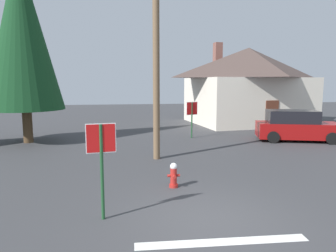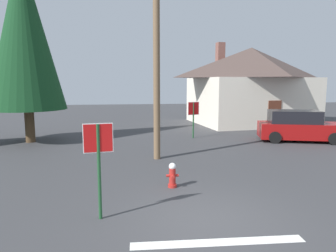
{
  "view_description": "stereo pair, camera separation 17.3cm",
  "coord_description": "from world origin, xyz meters",
  "px_view_note": "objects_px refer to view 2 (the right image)",
  "views": [
    {
      "loc": [
        -2.08,
        -6.68,
        3.22
      ],
      "look_at": [
        -0.23,
        5.0,
        1.55
      ],
      "focal_mm": 33.01,
      "sensor_mm": 36.0,
      "label": 1
    },
    {
      "loc": [
        -1.91,
        -6.7,
        3.22
      ],
      "look_at": [
        -0.23,
        5.0,
        1.55
      ],
      "focal_mm": 33.01,
      "sensor_mm": 36.0,
      "label": 2
    }
  ],
  "objects_px": {
    "fire_hydrant": "(172,175)",
    "stop_sign_far": "(193,112)",
    "stop_sign_near": "(99,152)",
    "pine_tree_tall_left": "(24,31)",
    "utility_pole": "(157,63)",
    "parked_car": "(298,127)",
    "house": "(250,84)"
  },
  "relations": [
    {
      "from": "fire_hydrant",
      "to": "stop_sign_far",
      "type": "relative_size",
      "value": 0.36
    },
    {
      "from": "stop_sign_near",
      "to": "pine_tree_tall_left",
      "type": "distance_m",
      "value": 12.04
    },
    {
      "from": "utility_pole",
      "to": "parked_car",
      "type": "relative_size",
      "value": 1.63
    },
    {
      "from": "stop_sign_near",
      "to": "parked_car",
      "type": "relative_size",
      "value": 0.49
    },
    {
      "from": "stop_sign_near",
      "to": "fire_hydrant",
      "type": "relative_size",
      "value": 2.98
    },
    {
      "from": "utility_pole",
      "to": "stop_sign_far",
      "type": "height_order",
      "value": "utility_pole"
    },
    {
      "from": "stop_sign_near",
      "to": "parked_car",
      "type": "distance_m",
      "value": 13.29
    },
    {
      "from": "fire_hydrant",
      "to": "house",
      "type": "height_order",
      "value": "house"
    },
    {
      "from": "parked_car",
      "to": "pine_tree_tall_left",
      "type": "distance_m",
      "value": 15.58
    },
    {
      "from": "pine_tree_tall_left",
      "to": "utility_pole",
      "type": "bearing_deg",
      "value": -36.04
    },
    {
      "from": "fire_hydrant",
      "to": "parked_car",
      "type": "height_order",
      "value": "parked_car"
    },
    {
      "from": "stop_sign_near",
      "to": "utility_pole",
      "type": "bearing_deg",
      "value": 70.85
    },
    {
      "from": "house",
      "to": "stop_sign_near",
      "type": "bearing_deg",
      "value": -122.9
    },
    {
      "from": "house",
      "to": "pine_tree_tall_left",
      "type": "xyz_separation_m",
      "value": [
        -15.04,
        -5.97,
        2.78
      ]
    },
    {
      "from": "parked_car",
      "to": "house",
      "type": "bearing_deg",
      "value": 86.97
    },
    {
      "from": "pine_tree_tall_left",
      "to": "fire_hydrant",
      "type": "bearing_deg",
      "value": -52.05
    },
    {
      "from": "utility_pole",
      "to": "parked_car",
      "type": "height_order",
      "value": "utility_pole"
    },
    {
      "from": "utility_pole",
      "to": "pine_tree_tall_left",
      "type": "height_order",
      "value": "pine_tree_tall_left"
    },
    {
      "from": "house",
      "to": "pine_tree_tall_left",
      "type": "distance_m",
      "value": 16.42
    },
    {
      "from": "stop_sign_near",
      "to": "house",
      "type": "bearing_deg",
      "value": 57.1
    },
    {
      "from": "stop_sign_far",
      "to": "parked_car",
      "type": "distance_m",
      "value": 5.86
    },
    {
      "from": "stop_sign_far",
      "to": "house",
      "type": "height_order",
      "value": "house"
    },
    {
      "from": "fire_hydrant",
      "to": "pine_tree_tall_left",
      "type": "bearing_deg",
      "value": 127.95
    },
    {
      "from": "fire_hydrant",
      "to": "parked_car",
      "type": "bearing_deg",
      "value": 39.09
    },
    {
      "from": "house",
      "to": "stop_sign_far",
      "type": "bearing_deg",
      "value": -134.72
    },
    {
      "from": "house",
      "to": "parked_car",
      "type": "height_order",
      "value": "house"
    },
    {
      "from": "house",
      "to": "pine_tree_tall_left",
      "type": "bearing_deg",
      "value": -158.33
    },
    {
      "from": "fire_hydrant",
      "to": "pine_tree_tall_left",
      "type": "xyz_separation_m",
      "value": [
        -6.53,
        8.37,
        5.48
      ]
    },
    {
      "from": "stop_sign_near",
      "to": "fire_hydrant",
      "type": "bearing_deg",
      "value": 43.95
    },
    {
      "from": "stop_sign_near",
      "to": "fire_hydrant",
      "type": "xyz_separation_m",
      "value": [
        2.05,
        1.97,
        -1.25
      ]
    },
    {
      "from": "house",
      "to": "utility_pole",
      "type": "bearing_deg",
      "value": -128.86
    },
    {
      "from": "utility_pole",
      "to": "house",
      "type": "height_order",
      "value": "utility_pole"
    }
  ]
}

